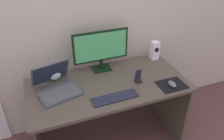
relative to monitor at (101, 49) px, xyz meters
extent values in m
plane|color=brown|center=(-0.03, -0.26, -0.95)|extent=(8.00, 8.00, 0.00)
cube|color=#BEB5A1|center=(-0.03, 0.18, 0.30)|extent=(6.00, 0.04, 2.50)
cube|color=#494136|center=(-0.03, -0.26, -0.24)|extent=(1.44, 0.71, 0.03)
cube|color=#513A32|center=(-0.70, -0.26, -0.60)|extent=(0.02, 0.67, 0.70)
cube|color=#4D4633|center=(0.65, -0.26, -0.60)|extent=(0.02, 0.67, 0.70)
cube|color=black|center=(0.00, 0.00, -0.22)|extent=(0.18, 0.14, 0.01)
cylinder|color=black|center=(0.00, 0.00, -0.17)|extent=(0.04, 0.04, 0.09)
cube|color=black|center=(0.00, 0.00, 0.02)|extent=(0.54, 0.02, 0.30)
cube|color=#4CB266|center=(0.00, -0.01, 0.02)|extent=(0.50, 0.00, 0.27)
cube|color=white|center=(0.60, 0.01, -0.13)|extent=(0.08, 0.08, 0.20)
cylinder|color=black|center=(0.60, -0.03, -0.11)|extent=(0.05, 0.00, 0.05)
cube|color=#394449|center=(-0.46, -0.25, -0.22)|extent=(0.38, 0.31, 0.02)
cube|color=#47474C|center=(-0.45, -0.27, -0.21)|extent=(0.33, 0.25, 0.00)
cube|color=#394449|center=(-0.50, -0.09, -0.10)|extent=(0.35, 0.17, 0.22)
cube|color=#1E2333|center=(-0.50, -0.10, -0.10)|extent=(0.32, 0.15, 0.19)
sphere|color=silver|center=(-0.47, -0.01, -0.16)|extent=(0.15, 0.15, 0.15)
cube|color=#1C1F2F|center=(-0.04, -0.47, -0.22)|extent=(0.40, 0.12, 0.01)
cube|color=black|center=(0.50, -0.48, -0.23)|extent=(0.25, 0.20, 0.00)
ellipsoid|color=#58565C|center=(0.50, -0.49, -0.21)|extent=(0.07, 0.10, 0.04)
cube|color=black|center=(0.24, -0.33, -0.22)|extent=(0.06, 0.05, 0.02)
cube|color=#3C3F48|center=(0.24, -0.32, -0.15)|extent=(0.06, 0.03, 0.12)
cube|color=#1E2333|center=(0.24, -0.33, -0.15)|extent=(0.05, 0.02, 0.10)
camera|label=1|loc=(-0.58, -1.83, 0.95)|focal=36.20mm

